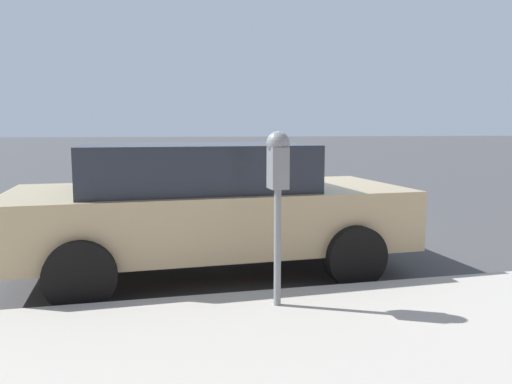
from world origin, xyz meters
name	(u,v)px	position (x,y,z in m)	size (l,w,h in m)	color
ground_plane	(212,249)	(0.00, 0.00, 0.00)	(220.00, 220.00, 0.00)	#424244
parking_meter	(278,174)	(-2.61, -0.17, 1.24)	(0.21, 0.19, 1.46)	gray
car_tan	(207,205)	(-1.03, 0.21, 0.77)	(2.15, 4.32, 1.44)	tan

